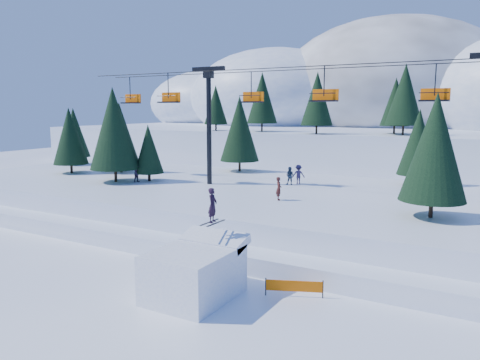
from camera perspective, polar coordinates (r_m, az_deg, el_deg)
The scene contains 10 objects.
ground at distance 23.53m, azimuth -9.47°, elevation -14.43°, with size 160.00×160.00×0.00m, color white.
mid_shelf at distance 38.19m, azimuth 7.69°, elevation -3.38°, with size 70.00×22.00×2.50m, color white.
berm at distance 29.59m, azimuth 0.36°, elevation -8.29°, with size 70.00×6.00×1.10m, color white.
mountain_ridge at distance 92.07m, azimuth 17.85°, elevation 8.58°, with size 119.00×60.00×26.46m.
jump_kicker at distance 23.42m, azimuth -5.48°, elevation -11.00°, with size 3.56×4.85×5.24m.
chairlift at distance 37.06m, azimuth 9.36°, elevation 8.79°, with size 46.00×3.21×10.28m.
conifer_stand at distance 37.96m, azimuth 11.04°, elevation 4.87°, with size 63.22×17.27×8.64m.
distant_skiers at distance 39.07m, azimuth 10.33°, elevation -0.05°, with size 32.48×9.25×1.87m.
banner_near at distance 23.74m, azimuth 6.61°, elevation -12.74°, with size 2.65×1.12×0.90m.
banner_far at distance 24.74m, azimuth 19.53°, elevation -12.30°, with size 2.86×0.16×0.90m.
Camera 1 is at (13.75, -16.73, 9.20)m, focal length 35.00 mm.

